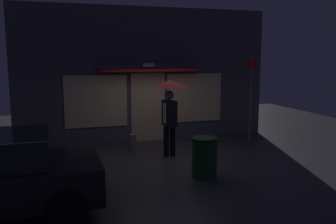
% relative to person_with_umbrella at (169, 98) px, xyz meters
% --- Properties ---
extents(ground_plane, '(18.00, 18.00, 0.00)m').
position_rel_person_with_umbrella_xyz_m(ground_plane, '(-0.08, -0.20, -1.60)').
color(ground_plane, '#38353A').
extents(building_facade, '(8.15, 1.00, 4.24)m').
position_rel_person_with_umbrella_xyz_m(building_facade, '(-0.08, 2.13, 0.50)').
color(building_facade, '#4C4C56').
rests_on(building_facade, ground).
extents(person_with_umbrella, '(1.01, 1.01, 2.09)m').
position_rel_person_with_umbrella_xyz_m(person_with_umbrella, '(0.00, 0.00, 0.00)').
color(person_with_umbrella, black).
rests_on(person_with_umbrella, ground).
extents(street_sign_post, '(0.40, 0.07, 2.73)m').
position_rel_person_with_umbrella_xyz_m(street_sign_post, '(3.02, 0.93, -0.07)').
color(street_sign_post, '#595B60').
rests_on(street_sign_post, ground).
extents(sidewalk_bollard, '(0.20, 0.20, 0.46)m').
position_rel_person_with_umbrella_xyz_m(sidewalk_bollard, '(-0.80, 0.99, -1.37)').
color(sidewalk_bollard, slate).
rests_on(sidewalk_bollard, ground).
extents(trash_bin, '(0.60, 0.60, 0.91)m').
position_rel_person_with_umbrella_xyz_m(trash_bin, '(0.23, -1.87, -1.14)').
color(trash_bin, '#1E4C23').
rests_on(trash_bin, ground).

